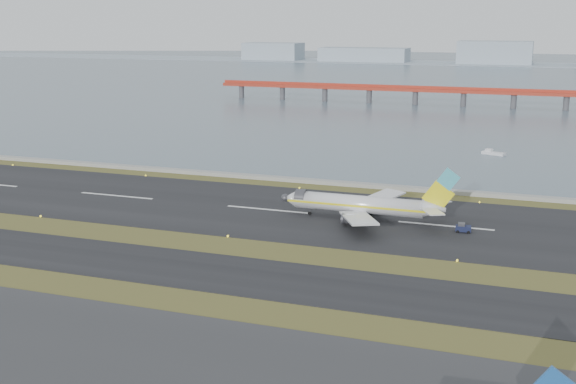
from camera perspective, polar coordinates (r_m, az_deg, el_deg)
name	(u,v)px	position (r m, az deg, el deg)	size (l,w,h in m)	color
ground	(212,248)	(138.31, -6.04, -4.44)	(1000.00, 1000.00, 0.00)	#394719
apron_strip	(16,381)	(95.43, -20.73, -13.79)	(1000.00, 50.00, 0.10)	#2D2E30
taxiway_strip	(182,268)	(128.16, -8.35, -5.95)	(1000.00, 18.00, 0.10)	black
runway_strip	(268,210)	(164.75, -1.58, -1.41)	(1000.00, 45.00, 0.10)	black
seawall	(308,181)	(192.14, 1.62, 0.89)	(1000.00, 2.50, 1.00)	gray
bay_water	(466,76)	(582.95, 13.91, 8.92)	(1400.00, 800.00, 1.30)	#495C68
red_pier	(464,92)	(372.11, 13.72, 7.69)	(260.00, 5.00, 10.20)	#9D2B1B
far_shoreline	(498,58)	(740.76, 16.29, 10.14)	(1400.00, 80.00, 60.50)	#99A8B5
airliner	(365,205)	(156.30, 6.10, -1.02)	(38.52, 32.89, 12.80)	silver
pushback_tug	(463,228)	(151.46, 13.66, -2.78)	(3.25, 2.10, 1.99)	#131936
workboat_near	(493,153)	(241.30, 15.87, 2.99)	(7.74, 4.93, 1.80)	silver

